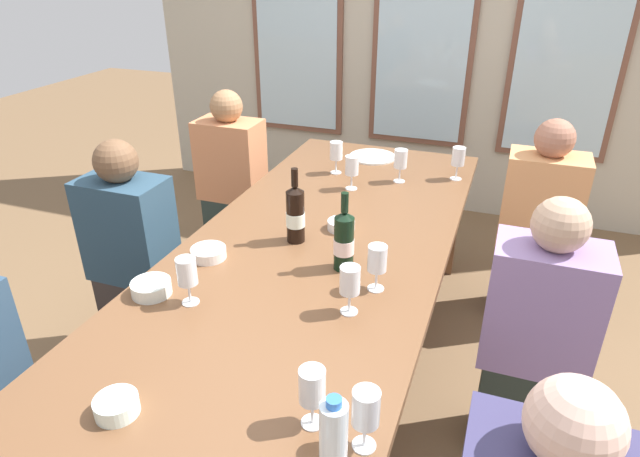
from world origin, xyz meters
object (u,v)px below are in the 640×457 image
(wine_glass_6, at_px, (352,166))
(wine_glass_1, at_px, (458,157))
(seated_person_1, at_px, (534,343))
(tasting_bowl_0, at_px, (151,288))
(wine_glass_3, at_px, (377,260))
(wine_glass_4, at_px, (187,274))
(wine_glass_0, at_px, (336,151))
(tasting_bowl_1, at_px, (341,225))
(seated_person_4, at_px, (233,185))
(wine_bottle_1, at_px, (344,241))
(seated_person_5, at_px, (536,229))
(dining_table, at_px, (313,261))
(wine_glass_9, at_px, (350,281))
(tasting_bowl_2, at_px, (209,253))
(wine_glass_5, at_px, (366,409))
(tasting_bowl_3, at_px, (117,406))
(wine_glass_8, at_px, (401,160))
(wine_glass_2, at_px, (312,387))
(seated_person_0, at_px, (134,260))
(wine_bottle_0, at_px, (295,214))
(white_plate_0, at_px, (373,157))

(wine_glass_6, bearing_deg, wine_glass_1, 33.22)
(seated_person_1, bearing_deg, tasting_bowl_0, -160.33)
(wine_glass_1, xyz_separation_m, wine_glass_3, (-0.13, -1.16, 0.00))
(tasting_bowl_0, height_order, wine_glass_4, wine_glass_4)
(wine_glass_0, bearing_deg, tasting_bowl_1, -69.61)
(wine_glass_4, distance_m, seated_person_4, 1.60)
(wine_bottle_1, xyz_separation_m, seated_person_5, (0.72, 1.04, -0.33))
(dining_table, height_order, seated_person_5, seated_person_5)
(wine_glass_4, height_order, seated_person_4, seated_person_4)
(wine_bottle_1, distance_m, wine_glass_9, 0.28)
(tasting_bowl_0, xyz_separation_m, tasting_bowl_2, (0.06, 0.29, -0.00))
(wine_glass_6, bearing_deg, wine_glass_5, -71.85)
(tasting_bowl_3, bearing_deg, seated_person_1, 42.44)
(tasting_bowl_2, distance_m, wine_glass_1, 1.42)
(tasting_bowl_2, relative_size, wine_glass_5, 0.80)
(wine_bottle_1, height_order, seated_person_4, seated_person_4)
(wine_glass_6, relative_size, seated_person_5, 0.16)
(wine_bottle_1, bearing_deg, tasting_bowl_0, -145.59)
(wine_bottle_1, height_order, wine_glass_6, wine_bottle_1)
(tasting_bowl_0, distance_m, wine_glass_5, 0.96)
(seated_person_4, bearing_deg, wine_glass_3, -43.45)
(wine_bottle_1, xyz_separation_m, seated_person_4, (-1.05, 1.04, -0.33))
(wine_glass_6, height_order, wine_glass_8, same)
(wine_glass_5, bearing_deg, wine_bottle_1, 111.25)
(wine_glass_8, bearing_deg, tasting_bowl_1, -100.65)
(tasting_bowl_0, height_order, seated_person_5, seated_person_5)
(wine_glass_1, distance_m, wine_glass_2, 1.82)
(seated_person_4, xyz_separation_m, seated_person_5, (1.77, 0.00, 0.00))
(seated_person_0, bearing_deg, wine_glass_6, 38.71)
(wine_bottle_0, bearing_deg, tasting_bowl_3, -94.39)
(white_plate_0, relative_size, seated_person_1, 0.24)
(wine_glass_5, height_order, wine_glass_8, same)
(wine_glass_6, distance_m, seated_person_5, 1.02)
(wine_glass_6, distance_m, seated_person_1, 1.19)
(wine_glass_0, relative_size, wine_glass_4, 1.00)
(white_plate_0, relative_size, wine_bottle_0, 0.84)
(tasting_bowl_0, xyz_separation_m, tasting_bowl_1, (0.47, 0.70, -0.00))
(wine_glass_5, bearing_deg, seated_person_1, 63.66)
(dining_table, relative_size, seated_person_5, 2.41)
(tasting_bowl_2, relative_size, seated_person_5, 0.12)
(tasting_bowl_1, xyz_separation_m, seated_person_5, (0.83, 0.74, -0.23))
(tasting_bowl_0, bearing_deg, seated_person_4, 108.03)
(dining_table, bearing_deg, wine_glass_5, -62.27)
(wine_glass_3, height_order, seated_person_5, seated_person_5)
(wine_glass_4, relative_size, seated_person_4, 0.16)
(tasting_bowl_1, xyz_separation_m, wine_glass_6, (-0.09, 0.44, 0.10))
(wine_glass_1, relative_size, wine_glass_5, 1.00)
(wine_glass_4, distance_m, seated_person_5, 1.87)
(dining_table, bearing_deg, seated_person_5, 46.66)
(seated_person_5, bearing_deg, wine_bottle_1, -124.68)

